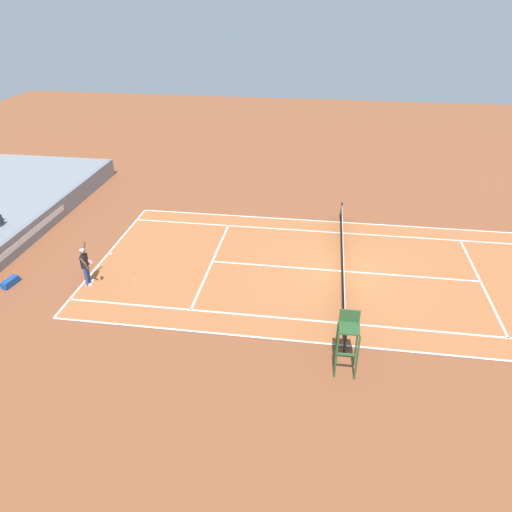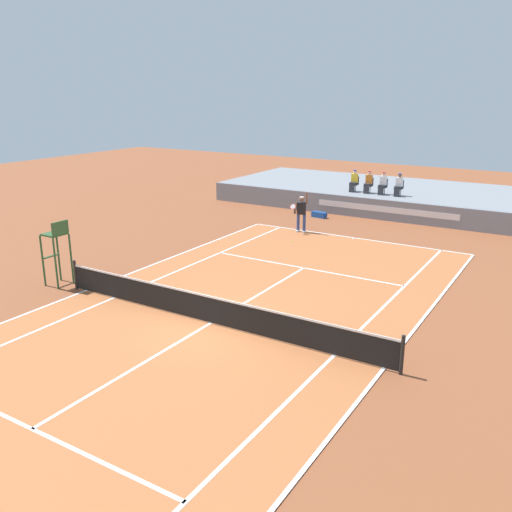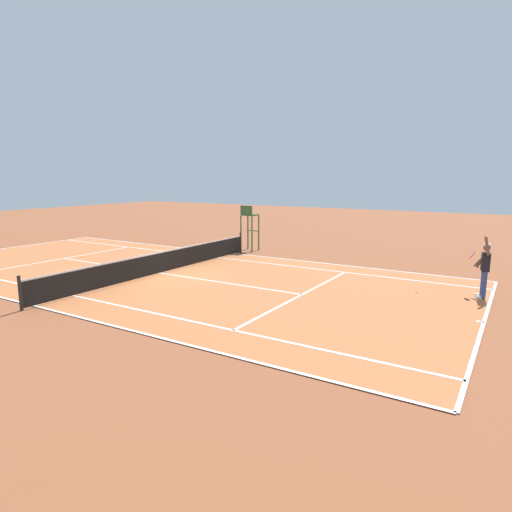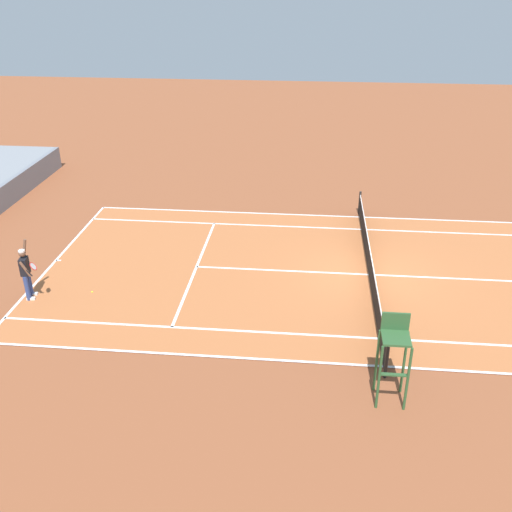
# 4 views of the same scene
# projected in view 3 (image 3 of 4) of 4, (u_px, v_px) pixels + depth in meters

# --- Properties ---
(ground_plane) EXTENTS (80.00, 80.00, 0.00)m
(ground_plane) POSITION_uv_depth(u_px,v_px,m) (161.00, 274.00, 18.11)
(ground_plane) COLOR brown
(court) EXTENTS (11.08, 23.88, 0.03)m
(court) POSITION_uv_depth(u_px,v_px,m) (161.00, 274.00, 18.11)
(court) COLOR #B76638
(court) RESTS_ON ground
(net) EXTENTS (11.98, 0.10, 1.07)m
(net) POSITION_uv_depth(u_px,v_px,m) (161.00, 261.00, 18.02)
(net) COLOR black
(net) RESTS_ON ground
(tennis_player) EXTENTS (0.75, 0.72, 2.08)m
(tennis_player) POSITION_uv_depth(u_px,v_px,m) (484.00, 269.00, 14.31)
(tennis_player) COLOR navy
(tennis_player) RESTS_ON ground
(tennis_ball) EXTENTS (0.07, 0.07, 0.07)m
(tennis_ball) POSITION_uv_depth(u_px,v_px,m) (416.00, 293.00, 15.03)
(tennis_ball) COLOR #D1E533
(tennis_ball) RESTS_ON ground
(umpire_chair) EXTENTS (0.77, 0.77, 2.44)m
(umpire_chair) POSITION_uv_depth(u_px,v_px,m) (249.00, 222.00, 23.54)
(umpire_chair) COLOR #2D562D
(umpire_chair) RESTS_ON ground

